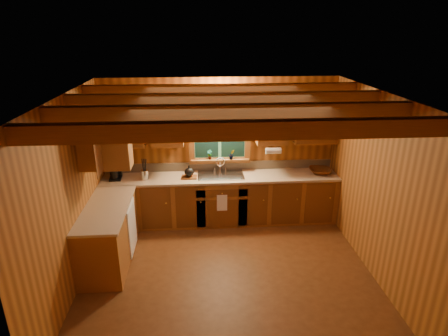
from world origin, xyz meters
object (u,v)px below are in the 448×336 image
wicker_basket (320,171)px  coffee_maker (115,169)px  cutting_board (189,177)px  sink (221,178)px

wicker_basket → coffee_maker: bearing=179.6°
cutting_board → sink: bearing=9.3°
coffee_maker → wicker_basket: (3.66, -0.03, -0.13)m
cutting_board → coffee_maker: bearing=-179.4°
coffee_maker → sink: bearing=-4.6°
cutting_board → wicker_basket: (2.37, 0.03, 0.04)m
wicker_basket → sink: bearing=179.1°
sink → wicker_basket: 1.81m
sink → wicker_basket: bearing=-0.9°
cutting_board → wicker_basket: 2.37m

